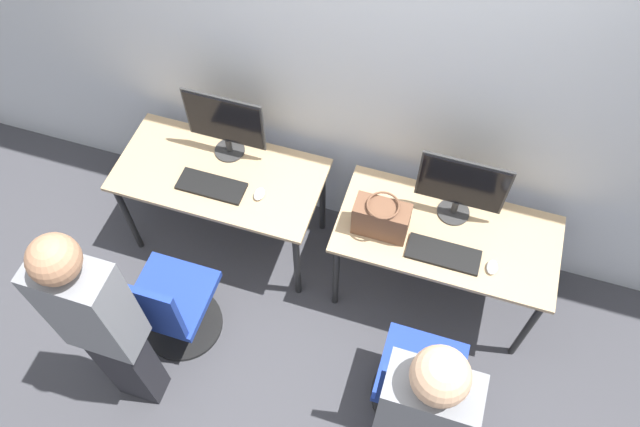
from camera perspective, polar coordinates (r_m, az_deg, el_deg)
ground_plane at (r=4.01m, az=-0.53°, el=-8.12°), size 20.00×20.00×0.00m
wall_back at (r=3.29m, az=3.32°, el=13.89°), size 12.00×0.05×2.80m
desk_left at (r=3.77m, az=-9.09°, el=2.92°), size 1.22×0.61×0.70m
monitor_left at (r=3.62m, az=-8.69°, el=8.12°), size 0.48×0.18×0.45m
keyboard_left at (r=3.65m, az=-9.90°, el=2.49°), size 0.40×0.16×0.02m
mouse_left at (r=3.57m, az=-5.58°, el=1.79°), size 0.06×0.09×0.03m
office_chair_left at (r=3.71m, az=-13.62°, el=-8.41°), size 0.48×0.48×0.88m
person_left at (r=3.15m, az=-19.32°, el=-9.60°), size 0.36×0.21×1.63m
desk_right at (r=3.57m, az=11.42°, el=-2.44°), size 1.22×0.61×0.70m
monitor_right at (r=3.39m, az=12.80°, el=2.38°), size 0.48×0.18×0.45m
keyboard_right at (r=3.42m, az=11.20°, el=-3.66°), size 0.40×0.16×0.02m
mouse_right at (r=3.43m, az=15.46°, el=-4.75°), size 0.06×0.09×0.03m
office_chair_right at (r=3.48m, az=8.90°, el=-15.26°), size 0.48×0.48×0.88m
person_right at (r=2.85m, az=8.81°, el=-18.61°), size 0.36×0.22×1.65m
handbag at (r=3.36m, az=5.62°, el=-0.44°), size 0.30×0.18×0.25m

